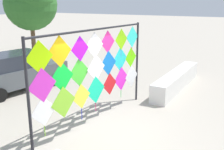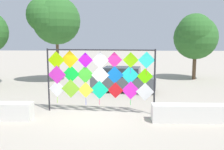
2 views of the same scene
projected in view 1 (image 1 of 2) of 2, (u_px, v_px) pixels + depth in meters
name	position (u px, v px, depth m)	size (l,w,h in m)	color
ground	(111.00, 130.00, 7.49)	(120.00, 120.00, 0.00)	#ADA393
plaza_ledge_right	(177.00, 80.00, 11.06)	(4.51, 0.59, 0.68)	silver
kite_display_rack	(95.00, 66.00, 7.54)	(4.69, 0.53, 2.78)	#232328
parked_car	(17.00, 71.00, 10.87)	(4.06, 2.32, 1.49)	#4C5156
tree_broadleaf	(30.00, 1.00, 17.19)	(3.40, 3.50, 5.12)	brown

